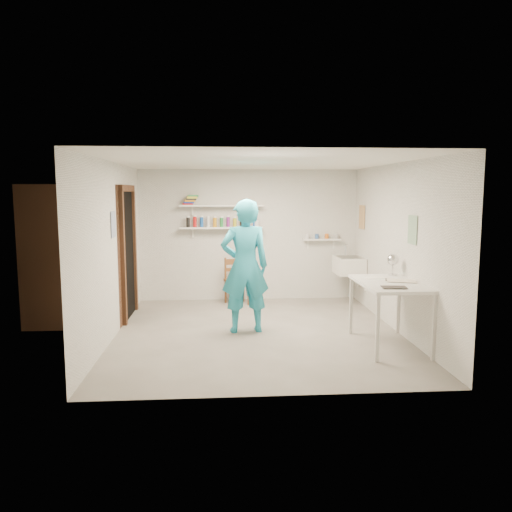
{
  "coord_description": "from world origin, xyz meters",
  "views": [
    {
      "loc": [
        -0.53,
        -6.91,
        1.99
      ],
      "look_at": [
        0.0,
        0.4,
        1.05
      ],
      "focal_mm": 35.0,
      "sensor_mm": 36.0,
      "label": 1
    }
  ],
  "objects": [
    {
      "name": "door_jamb_near",
      "position": [
        -1.97,
        0.55,
        1.0
      ],
      "size": [
        0.06,
        0.1,
        2.0
      ],
      "primitive_type": "cube",
      "color": "brown",
      "rests_on": "ground"
    },
    {
      "name": "doorway_recess",
      "position": [
        -1.99,
        1.05,
        1.0
      ],
      "size": [
        0.02,
        0.9,
        2.0
      ],
      "primitive_type": "cube",
      "color": "black",
      "rests_on": "wall_left"
    },
    {
      "name": "spray_cans",
      "position": [
        -0.5,
        2.13,
        1.45
      ],
      "size": [
        1.34,
        0.06,
        0.17
      ],
      "color": "black",
      "rests_on": "shelf_lower"
    },
    {
      "name": "belfast_sink",
      "position": [
        1.75,
        1.7,
        0.7
      ],
      "size": [
        0.48,
        0.6,
        0.3
      ],
      "primitive_type": "cube",
      "color": "white",
      "rests_on": "wall_right"
    },
    {
      "name": "papers",
      "position": [
        1.64,
        -0.76,
        0.85
      ],
      "size": [
        0.3,
        0.22,
        0.02
      ],
      "color": "silver",
      "rests_on": "work_table"
    },
    {
      "name": "work_table",
      "position": [
        1.64,
        -0.76,
        0.42
      ],
      "size": [
        0.76,
        1.27,
        0.84
      ],
      "primitive_type": "cube",
      "color": "silver",
      "rests_on": "ground"
    },
    {
      "name": "floor",
      "position": [
        0.0,
        0.0,
        -0.01
      ],
      "size": [
        4.0,
        4.5,
        0.02
      ],
      "primitive_type": "cube",
      "color": "slate",
      "rests_on": "ground"
    },
    {
      "name": "man",
      "position": [
        -0.18,
        0.07,
        0.95
      ],
      "size": [
        0.74,
        0.53,
        1.89
      ],
      "primitive_type": "imported",
      "rotation": [
        0.0,
        0.0,
        3.26
      ],
      "color": "#27A7C6",
      "rests_on": "ground"
    },
    {
      "name": "wall_back",
      "position": [
        0.0,
        2.26,
        1.2
      ],
      "size": [
        4.0,
        0.02,
        2.4
      ],
      "primitive_type": "cube",
      "color": "silver",
      "rests_on": "ground"
    },
    {
      "name": "door_jamb_far",
      "position": [
        -1.97,
        1.55,
        1.0
      ],
      "size": [
        0.06,
        0.1,
        2.0
      ],
      "primitive_type": "cube",
      "color": "brown",
      "rests_on": "ground"
    },
    {
      "name": "desk_lamp",
      "position": [
        1.85,
        -0.25,
        1.06
      ],
      "size": [
        0.16,
        0.16,
        0.16
      ],
      "primitive_type": "sphere",
      "color": "silver",
      "rests_on": "work_table"
    },
    {
      "name": "wall_right",
      "position": [
        2.01,
        0.0,
        1.2
      ],
      "size": [
        0.02,
        4.5,
        2.4
      ],
      "primitive_type": "cube",
      "color": "silver",
      "rests_on": "ground"
    },
    {
      "name": "corridor_box",
      "position": [
        -2.7,
        1.05,
        1.05
      ],
      "size": [
        1.4,
        1.5,
        2.1
      ],
      "primitive_type": "cube",
      "color": "brown",
      "rests_on": "ground"
    },
    {
      "name": "shelf_lower",
      "position": [
        -0.5,
        2.13,
        1.35
      ],
      "size": [
        1.5,
        0.22,
        0.03
      ],
      "primitive_type": "cube",
      "color": "white",
      "rests_on": "wall_back"
    },
    {
      "name": "ledge_pots",
      "position": [
        1.35,
        2.17,
        1.18
      ],
      "size": [
        0.48,
        0.07,
        0.09
      ],
      "color": "silver",
      "rests_on": "ledge_shelf"
    },
    {
      "name": "door_lintel",
      "position": [
        -1.97,
        1.05,
        2.05
      ],
      "size": [
        0.06,
        1.05,
        0.1
      ],
      "primitive_type": "cube",
      "color": "brown",
      "rests_on": "wall_left"
    },
    {
      "name": "wall_front",
      "position": [
        0.0,
        -2.26,
        1.2
      ],
      "size": [
        4.0,
        0.02,
        2.4
      ],
      "primitive_type": "cube",
      "color": "silver",
      "rests_on": "ground"
    },
    {
      "name": "book_stack",
      "position": [
        -1.05,
        2.13,
        1.85
      ],
      "size": [
        0.28,
        0.14,
        0.17
      ],
      "color": "red",
      "rests_on": "shelf_upper"
    },
    {
      "name": "poster_right_b",
      "position": [
        1.99,
        -0.55,
        1.5
      ],
      "size": [
        0.01,
        0.3,
        0.38
      ],
      "primitive_type": "cube",
      "color": "#3F724C",
      "rests_on": "wall_right"
    },
    {
      "name": "poster_right_a",
      "position": [
        1.99,
        1.8,
        1.55
      ],
      "size": [
        0.01,
        0.34,
        0.42
      ],
      "primitive_type": "cube",
      "color": "#995933",
      "rests_on": "wall_right"
    },
    {
      "name": "ledge_shelf",
      "position": [
        1.35,
        2.17,
        1.12
      ],
      "size": [
        0.7,
        0.14,
        0.03
      ],
      "primitive_type": "cube",
      "color": "white",
      "rests_on": "wall_back"
    },
    {
      "name": "wall_clock",
      "position": [
        -0.16,
        0.29,
        1.26
      ],
      "size": [
        0.34,
        0.08,
        0.34
      ],
      "primitive_type": "cylinder",
      "rotation": [
        1.57,
        0.0,
        0.12
      ],
      "color": "beige",
      "rests_on": "man"
    },
    {
      "name": "shelf_upper",
      "position": [
        -0.5,
        2.13,
        1.75
      ],
      "size": [
        1.5,
        0.22,
        0.03
      ],
      "primitive_type": "cube",
      "color": "white",
      "rests_on": "wall_back"
    },
    {
      "name": "wooden_chair",
      "position": [
        -0.24,
        1.85,
        0.42
      ],
      "size": [
        0.47,
        0.46,
        0.85
      ],
      "primitive_type": "cube",
      "rotation": [
        0.0,
        0.0,
        0.24
      ],
      "color": "brown",
      "rests_on": "ground"
    },
    {
      "name": "wall_left",
      "position": [
        -2.01,
        0.0,
        1.2
      ],
      "size": [
        0.02,
        4.5,
        2.4
      ],
      "primitive_type": "cube",
      "color": "silver",
      "rests_on": "ground"
    },
    {
      "name": "ceiling",
      "position": [
        0.0,
        0.0,
        2.41
      ],
      "size": [
        4.0,
        4.5,
        0.02
      ],
      "primitive_type": "cube",
      "color": "silver",
      "rests_on": "wall_back"
    },
    {
      "name": "poster_left",
      "position": [
        -1.99,
        0.05,
        1.55
      ],
      "size": [
        0.01,
        0.28,
        0.36
      ],
      "primitive_type": "cube",
      "color": "#334C7F",
      "rests_on": "wall_left"
    }
  ]
}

